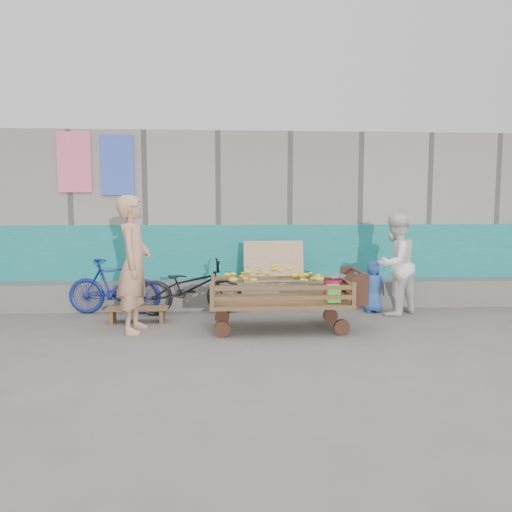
{
  "coord_description": "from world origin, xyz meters",
  "views": [
    {
      "loc": [
        -0.55,
        -6.01,
        1.75
      ],
      "look_at": [
        -0.06,
        1.2,
        1.0
      ],
      "focal_mm": 35.0,
      "sensor_mm": 36.0,
      "label": 1
    }
  ],
  "objects": [
    {
      "name": "vendor_man",
      "position": [
        -1.76,
        0.84,
        0.94
      ],
      "size": [
        0.5,
        0.72,
        1.87
      ],
      "primitive_type": "imported",
      "rotation": [
        0.0,
        0.0,
        1.49
      ],
      "color": "tan",
      "rests_on": "ground"
    },
    {
      "name": "ground",
      "position": [
        0.0,
        0.0,
        0.0
      ],
      "size": [
        80.0,
        80.0,
        0.0
      ],
      "primitive_type": "plane",
      "color": "#5E5C55",
      "rests_on": "ground"
    },
    {
      "name": "bicycle_dark",
      "position": [
        -1.07,
        1.86,
        0.44
      ],
      "size": [
        1.72,
        0.75,
        0.88
      ],
      "primitive_type": "imported",
      "rotation": [
        0.0,
        0.0,
        1.67
      ],
      "color": "black",
      "rests_on": "ground"
    },
    {
      "name": "banana_cart",
      "position": [
        0.2,
        0.81,
        0.61
      ],
      "size": [
        2.11,
        0.96,
        0.9
      ],
      "color": "#533522",
      "rests_on": "ground"
    },
    {
      "name": "bicycle_blue",
      "position": [
        -2.28,
        1.98,
        0.45
      ],
      "size": [
        1.52,
        0.56,
        0.89
      ],
      "primitive_type": "imported",
      "rotation": [
        0.0,
        0.0,
        1.47
      ],
      "color": "navy",
      "rests_on": "ground"
    },
    {
      "name": "building_wall",
      "position": [
        -0.0,
        4.05,
        1.47
      ],
      "size": [
        12.0,
        3.5,
        3.0
      ],
      "color": "gray",
      "rests_on": "ground"
    },
    {
      "name": "bench",
      "position": [
        -1.82,
        1.38,
        0.17
      ],
      "size": [
        0.91,
        0.27,
        0.23
      ],
      "color": "#533522",
      "rests_on": "ground"
    },
    {
      "name": "woman",
      "position": [
        2.17,
        1.65,
        0.81
      ],
      "size": [
        0.99,
        0.95,
        1.61
      ],
      "primitive_type": "imported",
      "rotation": [
        0.0,
        0.0,
        3.77
      ],
      "color": "white",
      "rests_on": "ground"
    },
    {
      "name": "child",
      "position": [
        1.89,
        1.85,
        0.42
      ],
      "size": [
        0.43,
        0.29,
        0.84
      ],
      "primitive_type": "imported",
      "rotation": [
        0.0,
        0.0,
        3.08
      ],
      "color": "#2950A4",
      "rests_on": "ground"
    }
  ]
}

